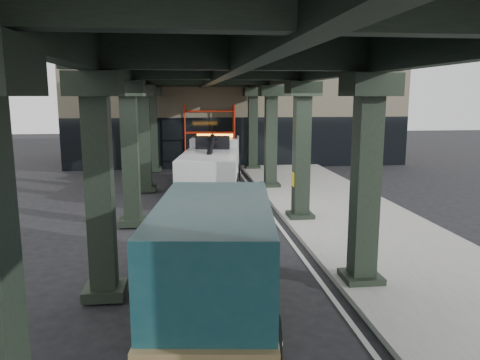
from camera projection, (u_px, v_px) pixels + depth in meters
ground at (235, 240)px, 14.88m from camera, size 90.00×90.00×0.00m
sidewalk at (350, 217)px, 17.35m from camera, size 5.00×40.00×0.15m
lane_stripe at (276, 221)px, 17.04m from camera, size 0.12×38.00×0.01m
viaduct at (217, 67)px, 15.83m from camera, size 7.40×32.00×6.40m
building at (233, 103)px, 33.96m from camera, size 22.00×10.00×8.00m
scaffolding at (209, 136)px, 28.82m from camera, size 3.08×0.88×4.00m
tow_truck at (212, 164)px, 21.96m from camera, size 3.41×8.64×2.76m
towed_van at (215, 254)px, 9.58m from camera, size 3.03×6.25×2.44m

